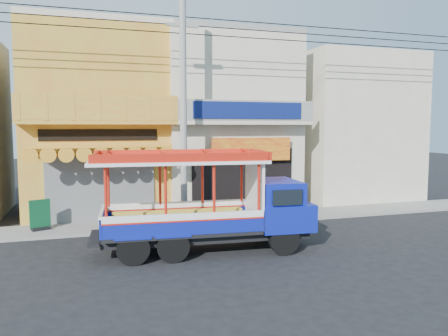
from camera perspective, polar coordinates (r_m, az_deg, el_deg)
name	(u,v)px	position (r m, az deg, el deg)	size (l,w,h in m)	color
ground	(237,248)	(14.18, 1.71, -10.44)	(90.00, 90.00, 0.00)	black
sidewalk	(205,221)	(17.88, -2.52, -6.90)	(30.00, 2.00, 0.12)	slate
shophouse_left	(98,121)	(20.85, -16.19, 5.86)	(6.00, 7.50, 8.24)	#C9772C
shophouse_right	(223,122)	(21.83, -0.15, 6.04)	(6.00, 6.75, 8.24)	beige
party_pilaster	(176,124)	(18.07, -6.35, 5.79)	(0.35, 0.30, 8.00)	beige
filler_building_right	(345,128)	(24.85, 15.49, 5.06)	(6.00, 6.00, 7.60)	beige
utility_pole	(187,96)	(16.62, -4.84, 9.40)	(28.00, 0.26, 9.00)	gray
songthaew_truck	(220,203)	(13.61, -0.47, -4.57)	(6.87, 2.70, 3.14)	black
green_sign	(40,217)	(17.31, -22.90, -5.95)	(0.71, 0.54, 1.12)	black
potted_plant_b	(276,203)	(19.18, 6.87, -4.59)	(0.47, 0.38, 0.86)	#1B5F1E
potted_plant_c	(293,201)	(19.39, 8.96, -4.24)	(0.58, 0.58, 1.04)	#1B5F1E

